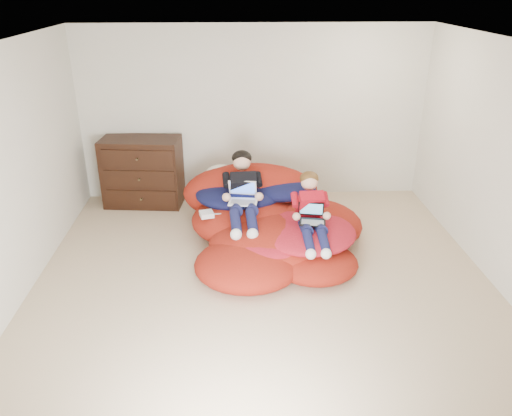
% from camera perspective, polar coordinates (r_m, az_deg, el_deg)
% --- Properties ---
extents(room_shell, '(5.10, 5.10, 2.77)m').
position_cam_1_polar(room_shell, '(5.42, 0.85, -6.51)').
color(room_shell, '#C4AD8C').
rests_on(room_shell, ground).
extents(dresser, '(1.15, 0.67, 0.99)m').
position_cam_1_polar(dresser, '(7.40, -12.82, 4.05)').
color(dresser, black).
rests_on(dresser, ground).
extents(beanbag_pile, '(2.30, 2.39, 0.88)m').
position_cam_1_polar(beanbag_pile, '(6.22, 1.51, -1.68)').
color(beanbag_pile, '#A42012').
rests_on(beanbag_pile, ground).
extents(cream_pillow, '(0.45, 0.29, 0.29)m').
position_cam_1_polar(cream_pillow, '(6.76, -3.98, 3.77)').
color(cream_pillow, beige).
rests_on(cream_pillow, beanbag_pile).
extents(older_boy, '(0.36, 1.21, 0.72)m').
position_cam_1_polar(older_boy, '(6.13, -1.54, 2.19)').
color(older_boy, black).
rests_on(older_boy, beanbag_pile).
extents(younger_boy, '(0.31, 1.01, 0.68)m').
position_cam_1_polar(younger_boy, '(5.77, 6.35, -0.13)').
color(younger_boy, '#B5101E').
rests_on(younger_boy, beanbag_pile).
extents(laptop_white, '(0.37, 0.39, 0.23)m').
position_cam_1_polar(laptop_white, '(6.06, -1.52, 1.42)').
color(laptop_white, white).
rests_on(laptop_white, older_boy).
extents(laptop_black, '(0.33, 0.34, 0.21)m').
position_cam_1_polar(laptop_black, '(5.74, 6.41, -0.95)').
color(laptop_black, black).
rests_on(laptop_black, younger_boy).
extents(power_adapter, '(0.19, 0.19, 0.06)m').
position_cam_1_polar(power_adapter, '(6.11, -5.67, -0.71)').
color(power_adapter, white).
rests_on(power_adapter, beanbag_pile).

